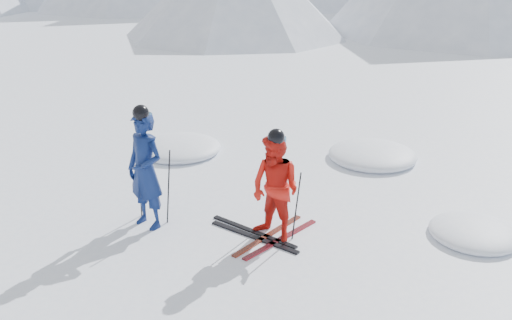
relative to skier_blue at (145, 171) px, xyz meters
The scene contains 12 objects.
ground 3.50m from the skier_blue, 10.61° to the left, with size 160.00×160.00×0.00m, color white.
skier_blue is the anchor object (origin of this frame).
skier_red 2.15m from the skier_blue, 20.01° to the left, with size 0.84×0.66×1.74m, color red.
pole_blue_left 0.47m from the skier_blue, 153.43° to the left, with size 0.02×0.02×1.32m, color black.
pole_blue_right 0.48m from the skier_blue, 45.00° to the left, with size 0.02×0.02×1.32m, color black.
pole_red_left 2.02m from the skier_blue, 29.84° to the left, with size 0.02×0.02×1.16m, color black.
pole_red_right 2.51m from the skier_blue, 20.90° to the left, with size 0.02×0.02×1.16m, color black.
ski_worn_left 2.26m from the skier_blue, 21.17° to the left, with size 0.09×1.70×0.03m, color black.
ski_worn_right 2.46m from the skier_blue, 18.97° to the left, with size 0.09×1.70×0.03m, color black.
ski_loose_a 2.03m from the skier_blue, 23.57° to the left, with size 0.09×1.70×0.03m, color black.
ski_loose_b 2.06m from the skier_blue, 17.96° to the left, with size 0.09×1.70×0.03m, color black.
snow_lumps 3.81m from the skier_blue, 62.37° to the left, with size 10.08×6.67×0.43m.
Camera 1 is at (2.52, -6.56, 4.35)m, focal length 38.00 mm.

